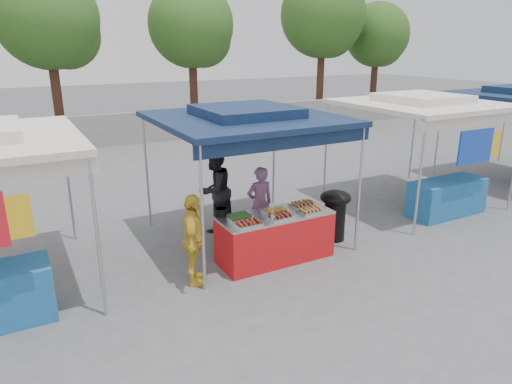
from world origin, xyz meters
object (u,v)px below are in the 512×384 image
vendor_table (275,237)px  helper_man (215,190)px  customer_person (193,240)px  cooking_pot (221,212)px  vendor_woman (260,204)px  wok_burner (335,211)px

vendor_table → helper_man: (-0.38, 1.74, 0.43)m
vendor_table → customer_person: (-1.56, -0.14, 0.32)m
vendor_table → customer_person: bearing=-174.7°
cooking_pot → vendor_woman: vendor_woman is taller
vendor_woman → customer_person: bearing=32.9°
vendor_table → helper_man: size_ratio=1.17×
cooking_pot → helper_man: (0.48, 1.37, -0.06)m
vendor_table → cooking_pot: bearing=156.9°
vendor_table → wok_burner: (1.45, 0.19, 0.17)m
wok_burner → vendor_woman: bearing=149.9°
vendor_woman → helper_man: bearing=-54.5°
vendor_woman → customer_person: 2.02m
vendor_table → cooking_pot: size_ratio=8.63×
cooking_pot → customer_person: 0.89m
wok_burner → helper_man: (-1.83, 1.54, 0.27)m
helper_man → customer_person: helper_man is taller
wok_burner → helper_man: 2.41m
vendor_woman → helper_man: (-0.56, 0.86, 0.12)m
vendor_table → vendor_woman: size_ratio=1.36×
vendor_table → cooking_pot: 1.05m
wok_burner → customer_person: 3.04m
vendor_table → vendor_woman: bearing=78.5°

